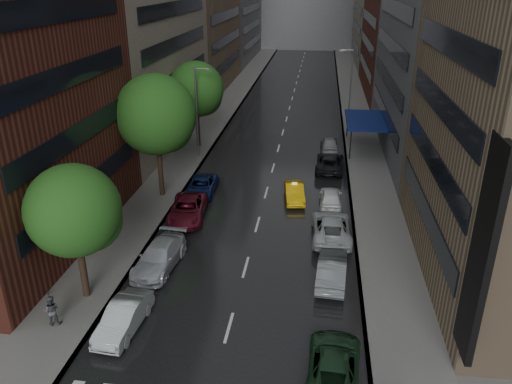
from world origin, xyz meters
TOP-DOWN VIEW (x-y plane):
  - ground at (0.00, 0.00)m, footprint 220.00×220.00m
  - road at (0.00, 50.00)m, footprint 14.00×140.00m
  - sidewalk_left at (-9.00, 50.00)m, footprint 4.00×140.00m
  - sidewalk_right at (9.00, 50.00)m, footprint 4.00×140.00m
  - tree_near at (-8.60, 5.64)m, footprint 5.08×5.08m
  - tree_mid at (-8.60, 20.18)m, footprint 6.42×6.42m
  - tree_far at (-8.60, 33.38)m, footprint 5.73×5.73m
  - taxi at (2.45, 20.78)m, footprint 2.05×4.40m
  - parked_cars_left at (-5.40, 13.33)m, footprint 3.14×22.67m
  - parked_cars_right at (5.40, 17.33)m, footprint 2.82×37.78m
  - ped_black_umbrella at (-9.21, 2.95)m, footprint 0.98×0.98m
  - street_lamp_left at (-7.72, 30.00)m, footprint 1.74×0.22m
  - street_lamp_right at (7.72, 45.00)m, footprint 1.74×0.22m
  - awning at (8.98, 35.00)m, footprint 4.00×8.00m

SIDE VIEW (x-z plane):
  - ground at x=0.00m, z-range 0.00..0.00m
  - road at x=0.00m, z-range 0.00..0.01m
  - sidewalk_left at x=-9.00m, z-range 0.00..0.15m
  - sidewalk_right at x=9.00m, z-range 0.00..0.15m
  - taxi at x=2.45m, z-range 0.00..1.39m
  - parked_cars_left at x=-5.40m, z-range -0.03..1.54m
  - parked_cars_right at x=5.40m, z-range -0.03..1.57m
  - ped_black_umbrella at x=-9.21m, z-range 0.34..2.43m
  - awning at x=8.98m, z-range 1.57..4.70m
  - street_lamp_left at x=-7.72m, z-range 0.39..9.39m
  - street_lamp_right at x=7.72m, z-range 0.39..9.39m
  - tree_near at x=-8.60m, z-range 1.49..9.58m
  - tree_far at x=-8.60m, z-range 1.69..10.82m
  - tree_mid at x=-8.60m, z-range 1.89..12.11m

